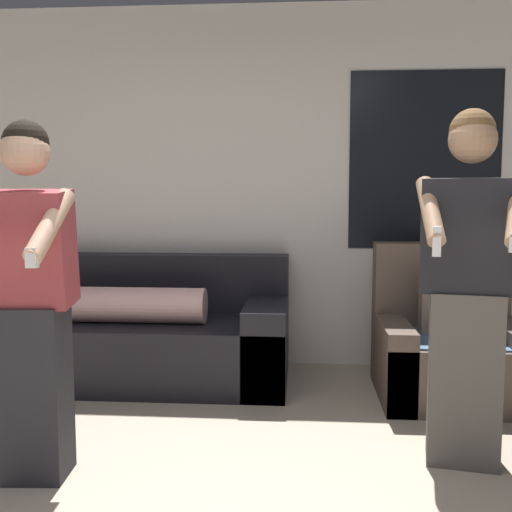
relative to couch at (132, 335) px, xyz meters
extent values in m
cube|color=silver|center=(0.80, 0.49, 1.04)|extent=(6.76, 0.06, 2.70)
cube|color=black|center=(2.09, 0.45, 1.24)|extent=(1.10, 0.01, 1.30)
cube|color=black|center=(0.00, -0.04, -0.09)|extent=(2.20, 0.91, 0.44)
cube|color=black|center=(0.00, 0.30, 0.34)|extent=(2.20, 0.22, 0.42)
cube|color=black|center=(0.96, -0.04, -0.02)|extent=(0.28, 0.91, 0.58)
cylinder|color=beige|center=(0.00, -0.16, 0.25)|extent=(1.10, 0.24, 0.24)
cube|color=brown|center=(2.14, -0.26, -0.11)|extent=(0.89, 0.82, 0.40)
cube|color=brown|center=(2.14, 0.05, 0.38)|extent=(0.89, 0.20, 0.57)
cube|color=brown|center=(1.78, -0.26, -0.06)|extent=(0.18, 0.82, 0.50)
cube|color=brown|center=(2.49, -0.26, -0.06)|extent=(0.18, 0.82, 0.50)
cube|color=slate|center=(2.14, -0.30, 0.10)|extent=(0.76, 0.66, 0.01)
cube|color=#7A6656|center=(2.14, -0.20, 0.28)|extent=(0.36, 0.14, 0.36)
cube|color=#28282D|center=(-0.02, -1.50, 0.09)|extent=(0.29, 0.26, 0.80)
cube|color=#99383D|center=(-0.02, -1.51, 0.75)|extent=(0.38, 0.29, 0.53)
sphere|color=tan|center=(-0.02, -1.52, 1.18)|extent=(0.21, 0.21, 0.21)
sphere|color=black|center=(-0.02, -1.51, 1.21)|extent=(0.20, 0.20, 0.20)
cylinder|color=tan|center=(0.14, -1.65, 0.87)|extent=(0.11, 0.36, 0.31)
cube|color=white|center=(0.13, -1.80, 0.74)|extent=(0.05, 0.04, 0.08)
cube|color=#56514C|center=(1.98, -1.19, 0.11)|extent=(0.37, 0.30, 0.84)
cube|color=black|center=(1.98, -1.19, 0.80)|extent=(0.48, 0.32, 0.55)
sphere|color=#A37A5B|center=(1.98, -1.20, 1.24)|extent=(0.22, 0.22, 0.22)
sphere|color=brown|center=(1.98, -1.19, 1.28)|extent=(0.21, 0.21, 0.21)
cylinder|color=#A37A5B|center=(1.77, -1.31, 0.92)|extent=(0.08, 0.36, 0.32)
cube|color=white|center=(1.77, -1.46, 0.79)|extent=(0.04, 0.04, 0.13)
camera|label=1|loc=(1.19, -4.07, 0.99)|focal=42.00mm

